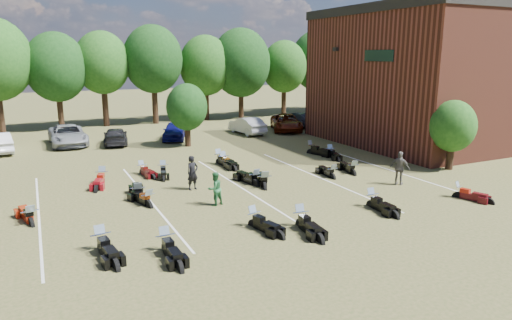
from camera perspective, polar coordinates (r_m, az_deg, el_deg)
ground at (r=23.73m, az=7.77°, el=-4.39°), size 160.00×160.00×0.00m
car_2 at (r=39.44m, az=-22.45°, el=2.89°), size 2.81×5.84×1.60m
car_3 at (r=38.50m, az=-17.15°, el=2.84°), size 2.52×4.74×1.31m
car_4 at (r=39.53m, az=-10.14°, el=3.62°), size 3.30×4.75×1.50m
car_5 at (r=41.79m, az=-1.13°, el=4.34°), size 1.96×4.76×1.53m
car_6 at (r=43.68m, az=3.80°, el=4.71°), size 4.55×6.21×1.57m
car_7 at (r=46.24m, az=5.11°, el=5.06°), size 3.22×5.31×1.44m
person_black at (r=24.49m, az=-7.93°, el=-1.60°), size 0.77×0.61×1.85m
person_green at (r=21.87m, az=-5.15°, el=-3.60°), size 0.93×0.81×1.63m
person_grey at (r=26.40m, az=17.53°, el=-0.99°), size 0.95×1.18×1.88m
motorcycle_0 at (r=17.38m, az=-11.21°, el=-11.15°), size 0.78×2.35×1.30m
motorcycle_1 at (r=18.04m, az=-18.71°, el=-10.70°), size 1.08×2.49×1.34m
motorcycle_2 at (r=19.36m, az=-0.27°, el=-8.32°), size 1.20×2.33×1.24m
motorcycle_3 at (r=19.44m, az=5.57°, el=-8.31°), size 1.00×2.46×1.33m
motorcycle_4 at (r=22.45m, az=14.22°, el=-5.70°), size 0.82×2.30×1.26m
motorcycle_6 at (r=25.35m, az=23.93°, el=-4.29°), size 1.28×2.14×1.14m
motorcycle_7 at (r=21.71m, az=-26.25°, el=-7.33°), size 1.20×2.39×1.27m
motorcycle_8 at (r=22.34m, az=-13.25°, el=-5.74°), size 1.26×2.34×1.24m
motorcycle_9 at (r=23.38m, az=-14.47°, el=-4.96°), size 1.05×2.48×1.34m
motorcycle_10 at (r=24.65m, az=1.09°, el=-3.61°), size 1.53×2.64×1.40m
motorcycle_11 at (r=25.21m, az=-0.10°, el=-3.23°), size 1.15×2.52×1.36m
motorcycle_12 at (r=28.11m, az=12.05°, el=-1.81°), size 1.10×2.33×1.25m
motorcycle_13 at (r=27.04m, az=9.53°, el=-2.29°), size 0.87×2.19×1.19m
motorcycle_14 at (r=28.53m, az=-14.03°, el=-1.70°), size 1.08×2.16×1.15m
motorcycle_15 at (r=27.18m, az=-18.62°, el=-2.72°), size 1.45×2.47×1.31m
motorcycle_16 at (r=28.17m, az=-11.51°, el=-1.76°), size 1.15×2.22×1.18m
motorcycle_17 at (r=29.92m, az=-4.06°, el=-0.66°), size 0.81×2.32×1.28m
motorcycle_18 at (r=30.38m, az=-4.63°, el=-0.46°), size 1.09×2.53×1.36m
motorcycle_19 at (r=33.60m, az=6.88°, el=0.79°), size 1.50×2.54×1.35m
motorcycle_20 at (r=32.86m, az=9.24°, el=0.44°), size 1.21×2.25×1.20m
brick_building at (r=44.49m, az=25.70°, el=9.55°), size 25.40×15.20×10.70m
tree_line at (r=49.19m, az=-12.49°, el=11.82°), size 56.00×6.00×9.79m
young_tree_near_building at (r=30.79m, az=23.40°, el=3.91°), size 2.80×2.80×4.16m
young_tree_midfield at (r=36.12m, az=-8.64°, el=6.56°), size 3.20×3.20×4.70m
parking_lines at (r=24.85m, az=-1.87°, el=-3.46°), size 20.10×14.00×0.01m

